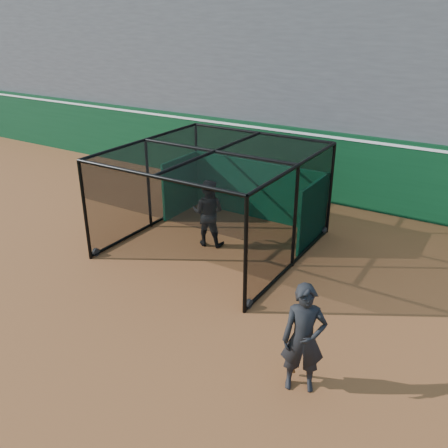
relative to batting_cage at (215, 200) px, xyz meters
The scene contains 6 objects.
ground 3.69m from the batting_cage, 77.19° to the right, with size 120.00×120.00×0.00m, color brown.
outfield_wall 5.22m from the batting_cage, 81.65° to the left, with size 50.00×0.50×2.50m.
grandstand 9.49m from the batting_cage, 85.15° to the left, with size 50.00×7.85×8.95m.
batting_cage is the anchor object (origin of this frame).
batter 0.46m from the batting_cage, 157.91° to the right, with size 0.95×0.74×1.95m, color black.
on_deck_player 6.00m from the batting_cage, 42.51° to the right, with size 0.90×0.77×2.07m.
Camera 1 is at (6.01, -7.04, 6.08)m, focal length 38.00 mm.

